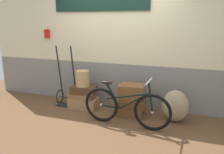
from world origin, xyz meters
TOP-DOWN VIEW (x-y plane):
  - ground at (0.00, 0.00)m, footprint 8.43×5.20m
  - station_building at (0.01, 0.85)m, footprint 6.43×0.74m
  - suitcase_0 at (-0.60, 0.34)m, footprint 0.62×0.42m
  - suitcase_1 at (-0.64, 0.31)m, footprint 0.55×0.37m
  - suitcase_2 at (-0.59, 0.33)m, footprint 0.55×0.41m
  - suitcase_3 at (0.45, 0.30)m, footprint 0.55×0.44m
  - suitcase_4 at (0.49, 0.28)m, footprint 0.55×0.46m
  - suitcase_5 at (0.44, 0.28)m, footprint 0.43×0.34m
  - suitcase_6 at (0.47, 0.31)m, footprint 0.52×0.43m
  - wicker_basket at (-0.61, 0.31)m, footprint 0.29×0.29m
  - luggage_trolley at (-1.06, 0.39)m, footprint 0.44×0.38m
  - burlap_sack at (1.31, 0.29)m, footprint 0.48×0.41m
  - bicycle at (0.49, -0.20)m, footprint 1.62×0.46m

SIDE VIEW (x-z plane):
  - ground at x=0.00m, z-range -0.06..0.00m
  - suitcase_3 at x=0.45m, z-range 0.00..0.18m
  - suitcase_0 at x=-0.60m, z-range 0.00..0.21m
  - suitcase_4 at x=0.49m, z-range 0.18..0.33m
  - suitcase_1 at x=-0.64m, z-range 0.21..0.33m
  - luggage_trolley at x=-1.06m, z-range -0.37..0.96m
  - burlap_sack at x=1.31m, z-range 0.00..0.61m
  - bicycle at x=0.49m, z-range -0.09..0.79m
  - suitcase_5 at x=0.44m, z-range 0.33..0.47m
  - suitcase_2 at x=-0.59m, z-range 0.33..0.50m
  - suitcase_6 at x=0.47m, z-range 0.47..0.63m
  - wicker_basket at x=-0.61m, z-range 0.50..0.83m
  - station_building at x=0.01m, z-range 0.01..2.68m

